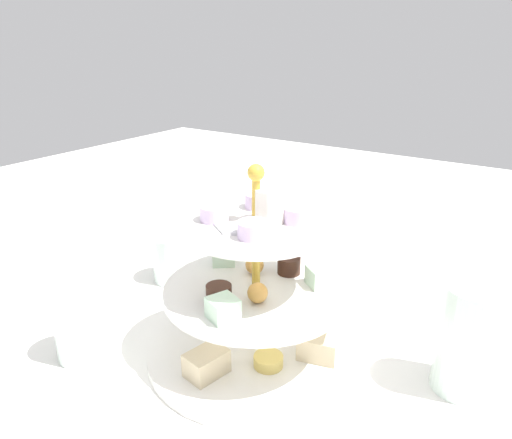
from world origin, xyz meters
name	(u,v)px	position (x,y,z in m)	size (l,w,h in m)	color
ground_plane	(256,352)	(0.00, 0.00, 0.00)	(2.40, 2.40, 0.00)	white
tiered_serving_stand	(256,301)	(0.00, 0.00, 0.08)	(0.28, 0.28, 0.25)	white
water_glass_tall_right	(468,339)	(0.24, 0.08, 0.07)	(0.07, 0.07, 0.13)	silver
water_glass_short_left	(172,258)	(-0.23, 0.09, 0.04)	(0.06, 0.06, 0.08)	silver
teacup_with_saucer	(248,252)	(-0.16, 0.21, 0.02)	(0.09, 0.09, 0.05)	white
butter_knife_right	(373,274)	(0.05, 0.29, 0.00)	(0.17, 0.01, 0.00)	silver
water_glass_mid_back	(79,324)	(-0.18, -0.13, 0.05)	(0.06, 0.06, 0.09)	silver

